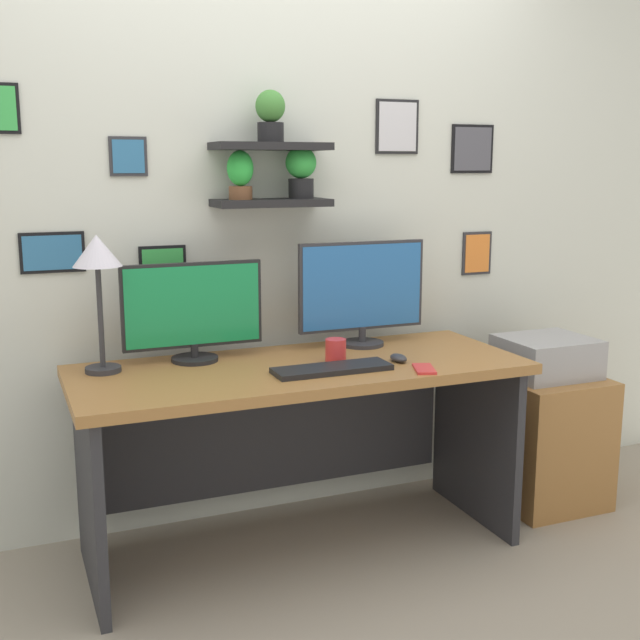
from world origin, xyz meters
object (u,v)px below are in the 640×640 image
(monitor_right, at_px, (362,291))
(drawer_cabinet, at_px, (542,437))
(desk_lamp, at_px, (98,264))
(monitor_left, at_px, (193,311))
(coffee_mug, at_px, (336,351))
(computer_mouse, at_px, (398,358))
(cell_phone, at_px, (424,369))
(desk, at_px, (296,413))
(keyboard, at_px, (332,369))
(printer, at_px, (546,357))

(monitor_right, height_order, drawer_cabinet, monitor_right)
(monitor_right, height_order, desk_lamp, desk_lamp)
(monitor_left, bearing_deg, coffee_mug, -24.68)
(computer_mouse, xyz_separation_m, cell_phone, (0.03, -0.15, -0.01))
(desk, distance_m, drawer_cabinet, 1.20)
(desk, xyz_separation_m, keyboard, (0.07, -0.19, 0.22))
(keyboard, distance_m, drawer_cabinet, 1.21)
(coffee_mug, relative_size, drawer_cabinet, 0.16)
(keyboard, distance_m, desk_lamp, 0.92)
(drawer_cabinet, distance_m, printer, 0.37)
(monitor_left, bearing_deg, printer, -6.60)
(monitor_right, bearing_deg, monitor_left, -179.99)
(keyboard, bearing_deg, monitor_left, 140.32)
(drawer_cabinet, bearing_deg, desk_lamp, 175.93)
(monitor_right, height_order, printer, monitor_right)
(drawer_cabinet, bearing_deg, keyboard, -170.88)
(coffee_mug, bearing_deg, desk_lamp, 167.69)
(desk, relative_size, cell_phone, 12.23)
(desk, height_order, monitor_right, monitor_right)
(desk_lamp, distance_m, drawer_cabinet, 2.07)
(drawer_cabinet, height_order, printer, printer)
(drawer_cabinet, bearing_deg, desk, 179.21)
(coffee_mug, xyz_separation_m, printer, (1.04, 0.05, -0.13))
(computer_mouse, relative_size, coffee_mug, 1.00)
(printer, bearing_deg, desk, 179.21)
(computer_mouse, xyz_separation_m, desk_lamp, (-1.07, 0.27, 0.38))
(desk_lamp, bearing_deg, keyboard, -21.82)
(keyboard, height_order, cell_phone, keyboard)
(cell_phone, height_order, coffee_mug, coffee_mug)
(computer_mouse, bearing_deg, drawer_cabinet, 9.81)
(cell_phone, bearing_deg, desk, 161.85)
(monitor_left, distance_m, drawer_cabinet, 1.68)
(desk, distance_m, desk_lamp, 0.94)
(desk, xyz_separation_m, computer_mouse, (0.36, -0.16, 0.22))
(desk_lamp, relative_size, coffee_mug, 5.58)
(desk, relative_size, coffee_mug, 19.03)
(keyboard, distance_m, printer, 1.12)
(monitor_left, bearing_deg, keyboard, -39.68)
(desk_lamp, xyz_separation_m, cell_phone, (1.10, -0.42, -0.39))
(desk_lamp, distance_m, coffee_mug, 0.94)
(monitor_left, xyz_separation_m, monitor_right, (0.71, 0.00, 0.03))
(monitor_right, xyz_separation_m, drawer_cabinet, (0.82, -0.18, -0.69))
(keyboard, distance_m, cell_phone, 0.34)
(printer, bearing_deg, monitor_right, 167.76)
(monitor_right, relative_size, cell_phone, 3.98)
(monitor_left, relative_size, computer_mouse, 6.03)
(monitor_left, xyz_separation_m, printer, (1.53, -0.18, -0.28))
(printer, bearing_deg, desk_lamp, 175.93)
(monitor_right, xyz_separation_m, printer, (0.82, -0.18, -0.32))
(monitor_left, relative_size, coffee_mug, 6.03)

